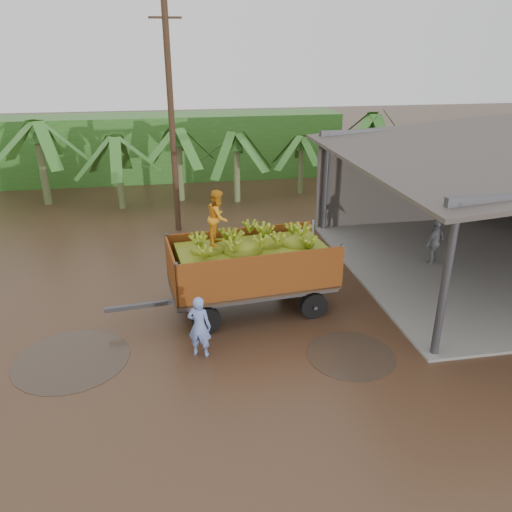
{
  "coord_description": "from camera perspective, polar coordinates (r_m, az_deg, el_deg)",
  "views": [
    {
      "loc": [
        -0.94,
        -13.33,
        7.17
      ],
      "look_at": [
        1.41,
        -0.03,
        1.46
      ],
      "focal_mm": 35.0,
      "sensor_mm": 36.0,
      "label": 1
    }
  ],
  "objects": [
    {
      "name": "banana_plants",
      "position": [
        21.04,
        -19.06,
        6.97
      ],
      "size": [
        25.18,
        20.69,
        4.16
      ],
      "color": "#2D661E",
      "rests_on": "ground"
    },
    {
      "name": "banana_trailer",
      "position": [
        14.21,
        -0.55,
        -1.05
      ],
      "size": [
        6.54,
        2.71,
        3.67
      ],
      "rotation": [
        0.0,
        0.0,
        0.1
      ],
      "color": "#A14F17",
      "rests_on": "ground"
    },
    {
      "name": "man_blue",
      "position": [
        12.44,
        -6.49,
        -8.0
      ],
      "size": [
        0.7,
        0.58,
        1.62
      ],
      "primitive_type": "imported",
      "rotation": [
        0.0,
        0.0,
        2.75
      ],
      "color": "#7289D1",
      "rests_on": "ground"
    },
    {
      "name": "ground",
      "position": [
        15.17,
        -5.31,
        -5.41
      ],
      "size": [
        100.0,
        100.0,
        0.0
      ],
      "primitive_type": "plane",
      "color": "black",
      "rests_on": "ground"
    },
    {
      "name": "hedge_north",
      "position": [
        29.84,
        -12.18,
        12.04
      ],
      "size": [
        22.0,
        3.0,
        3.6
      ],
      "primitive_type": "cube",
      "color": "#2D661E",
      "rests_on": "ground"
    },
    {
      "name": "man_grey",
      "position": [
        18.51,
        19.75,
        1.52
      ],
      "size": [
        1.06,
        0.86,
        1.69
      ],
      "primitive_type": "imported",
      "rotation": [
        0.0,
        0.0,
        3.67
      ],
      "color": "slate",
      "rests_on": "ground"
    },
    {
      "name": "utility_pole",
      "position": [
        20.3,
        -9.61,
        14.86
      ],
      "size": [
        1.2,
        0.24,
        8.76
      ],
      "color": "#47301E",
      "rests_on": "ground"
    }
  ]
}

